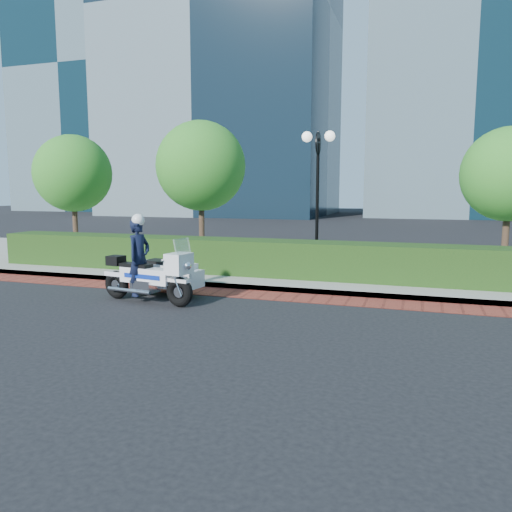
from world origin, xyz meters
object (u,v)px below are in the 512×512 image
(tree_a, at_px, (73,174))
(police_motorcycle, at_px, (153,270))
(tree_c, at_px, (510,174))
(lamppost, at_px, (318,178))
(tree_b, at_px, (201,166))

(tree_a, relative_size, police_motorcycle, 1.81)
(tree_c, bearing_deg, lamppost, -166.70)
(tree_a, distance_m, police_motorcycle, 9.74)
(lamppost, height_order, tree_a, tree_a)
(lamppost, height_order, tree_b, tree_b)
(lamppost, distance_m, tree_c, 5.65)
(tree_a, distance_m, tree_b, 5.50)
(tree_a, xyz_separation_m, police_motorcycle, (7.06, -6.23, -2.52))
(tree_c, bearing_deg, tree_b, 180.00)
(tree_c, distance_m, police_motorcycle, 10.75)
(tree_a, bearing_deg, tree_c, -0.00)
(tree_a, bearing_deg, lamppost, -7.41)
(tree_c, height_order, police_motorcycle, tree_c)
(tree_a, distance_m, tree_c, 15.50)
(tree_b, height_order, tree_c, tree_b)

